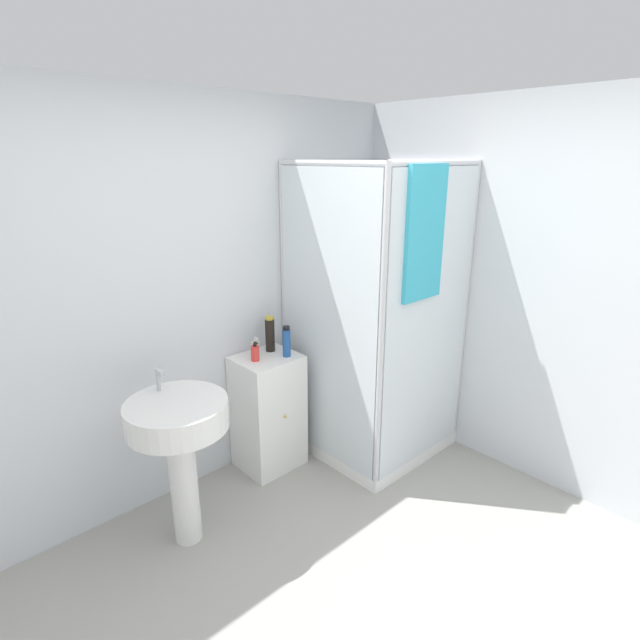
{
  "coord_description": "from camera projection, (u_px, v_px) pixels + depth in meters",
  "views": [
    {
      "loc": [
        -1.42,
        -1.05,
        2.12
      ],
      "look_at": [
        0.58,
        1.1,
        1.15
      ],
      "focal_mm": 28.0,
      "sensor_mm": 36.0,
      "label": 1
    }
  ],
  "objects": [
    {
      "name": "sink",
      "position": [
        179.0,
        435.0,
        2.7
      ],
      "size": [
        0.55,
        0.55,
        1.01
      ],
      "color": "white",
      "rests_on": "ground_plane"
    },
    {
      "name": "lotion_bottle_white",
      "position": [
        256.0,
        349.0,
        3.36
      ],
      "size": [
        0.05,
        0.06,
        0.14
      ],
      "color": "beige",
      "rests_on": "vanity_cabinet"
    },
    {
      "name": "vanity_cabinet",
      "position": [
        268.0,
        412.0,
        3.5
      ],
      "size": [
        0.42,
        0.39,
        0.83
      ],
      "color": "white",
      "rests_on": "ground_plane"
    },
    {
      "name": "shower_enclosure",
      "position": [
        375.0,
        379.0,
        3.63
      ],
      "size": [
        0.95,
        0.98,
        2.1
      ],
      "color": "white",
      "rests_on": "ground_plane"
    },
    {
      "name": "wall_right",
      "position": [
        579.0,
        307.0,
        3.02
      ],
      "size": [
        0.06,
        6.4,
        2.5
      ],
      "primitive_type": "cube",
      "color": "silver",
      "rests_on": "ground_plane"
    },
    {
      "name": "shampoo_bottle_blue",
      "position": [
        287.0,
        342.0,
        3.34
      ],
      "size": [
        0.05,
        0.05,
        0.21
      ],
      "color": "#1E4C93",
      "rests_on": "vanity_cabinet"
    },
    {
      "name": "shampoo_bottle_tall_black",
      "position": [
        270.0,
        334.0,
        3.43
      ],
      "size": [
        0.06,
        0.06,
        0.25
      ],
      "color": "black",
      "rests_on": "vanity_cabinet"
    },
    {
      "name": "soap_dispenser",
      "position": [
        255.0,
        353.0,
        3.29
      ],
      "size": [
        0.05,
        0.06,
        0.13
      ],
      "color": "red",
      "rests_on": "vanity_cabinet"
    },
    {
      "name": "ground_plane",
      "position": [
        390.0,
        636.0,
        2.31
      ],
      "size": [
        12.0,
        12.0,
        0.0
      ],
      "primitive_type": "plane",
      "color": "#9E9B93"
    },
    {
      "name": "wall_back",
      "position": [
        187.0,
        303.0,
        3.11
      ],
      "size": [
        6.4,
        0.06,
        2.5
      ],
      "primitive_type": "cube",
      "color": "silver",
      "rests_on": "ground_plane"
    }
  ]
}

